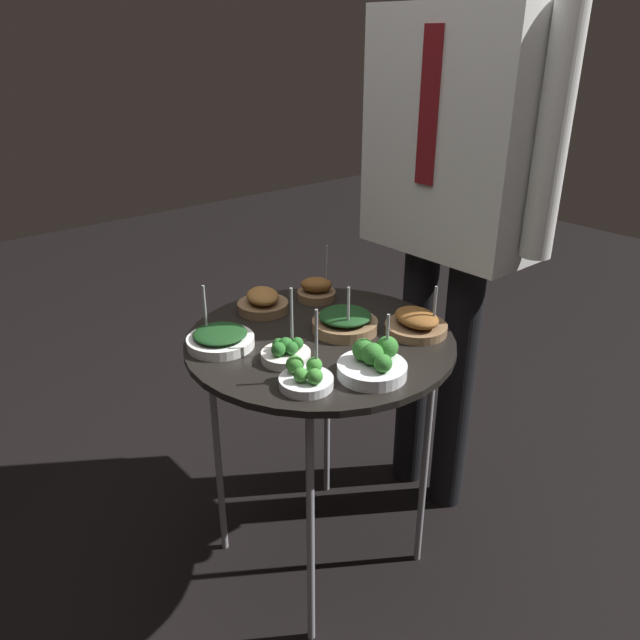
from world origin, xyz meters
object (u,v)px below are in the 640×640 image
bowl_broccoli_far_rim (286,352)px  bowl_broccoli_front_left (306,377)px  bowl_spinach_near_rim (345,322)px  bowl_broccoli_back_left (373,363)px  serving_cart (320,355)px  waiter_figure (454,165)px  bowl_roast_mid_right (263,302)px  bowl_spinach_back_right (220,339)px  bowl_roast_center (317,290)px  bowl_roast_front_center (416,323)px

bowl_broccoli_far_rim → bowl_broccoli_front_left: (0.12, -0.04, 0.00)m
bowl_spinach_near_rim → bowl_broccoli_far_rim: bearing=-82.3°
bowl_broccoli_back_left → bowl_broccoli_front_left: 0.16m
bowl_broccoli_far_rim → bowl_broccoli_front_left: same height
bowl_broccoli_back_left → bowl_broccoli_front_left: (-0.06, -0.15, -0.01)m
serving_cart → bowl_spinach_near_rim: (0.01, 0.08, 0.08)m
bowl_broccoli_far_rim → bowl_spinach_near_rim: bearing=97.7°
bowl_broccoli_front_left → waiter_figure: (-0.16, 0.68, 0.36)m
bowl_roast_mid_right → waiter_figure: bearing=65.0°
bowl_broccoli_back_left → bowl_spinach_back_right: size_ratio=0.95×
serving_cart → waiter_figure: bearing=89.8°
waiter_figure → serving_cart: bearing=-90.2°
waiter_figure → bowl_broccoli_back_left: bearing=-66.8°
serving_cart → bowl_roast_mid_right: bowl_roast_mid_right is taller
serving_cart → bowl_broccoli_back_left: size_ratio=4.59×
bowl_roast_center → bowl_broccoli_front_left: size_ratio=0.93×
bowl_broccoli_far_rim → bowl_broccoli_front_left: size_ratio=0.99×
bowl_spinach_near_rim → bowl_roast_front_center: bowl_spinach_near_rim is taller
bowl_broccoli_back_left → bowl_roast_mid_right: 0.46m
bowl_broccoli_far_rim → bowl_spinach_near_rim: 0.22m
bowl_broccoli_back_left → waiter_figure: 0.67m
serving_cart → bowl_spinach_back_right: size_ratio=4.36×
serving_cart → bowl_spinach_back_right: (-0.13, -0.22, 0.07)m
bowl_broccoli_front_left → bowl_roast_center: bearing=137.1°
bowl_spinach_back_right → bowl_roast_front_center: 0.51m
bowl_roast_front_center → bowl_spinach_back_right: bearing=-121.5°
bowl_broccoli_back_left → bowl_broccoli_far_rim: bearing=-149.3°
bowl_spinach_near_rim → bowl_broccoli_front_left: 0.30m
bowl_broccoli_far_rim → bowl_roast_front_center: bearing=74.4°
bowl_spinach_near_rim → bowl_broccoli_front_left: (0.15, -0.26, -0.00)m
bowl_spinach_near_rim → bowl_broccoli_back_left: bearing=-26.9°
bowl_spinach_near_rim → bowl_roast_front_center: bearing=46.6°
bowl_spinach_near_rim → bowl_spinach_back_right: bowl_spinach_back_right is taller
bowl_roast_mid_right → bowl_roast_front_center: size_ratio=0.88×
serving_cart → bowl_roast_front_center: size_ratio=4.51×
bowl_roast_front_center → bowl_roast_center: bearing=-171.1°
bowl_roast_mid_right → bowl_broccoli_front_left: (0.40, -0.17, -0.00)m
bowl_broccoli_far_rim → bowl_spinach_back_right: bearing=-154.6°
serving_cart → bowl_spinach_near_rim: size_ratio=4.25×
bowl_broccoli_back_left → serving_cart: bearing=171.8°
bowl_roast_front_center → waiter_figure: waiter_figure is taller
bowl_broccoli_front_left → bowl_roast_front_center: size_ratio=1.07×
bowl_broccoli_far_rim → bowl_roast_center: bearing=128.8°
waiter_figure → bowl_spinach_back_right: bearing=-100.1°
bowl_broccoli_front_left → waiter_figure: bearing=103.6°
bowl_broccoli_far_rim → bowl_roast_front_center: size_ratio=1.07×
bowl_spinach_back_right → bowl_roast_mid_right: bearing=117.3°
bowl_broccoli_back_left → bowl_roast_mid_right: size_ratio=1.12×
bowl_roast_front_center → bowl_broccoli_front_left: bearing=-86.5°
waiter_figure → bowl_roast_center: bearing=-121.4°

